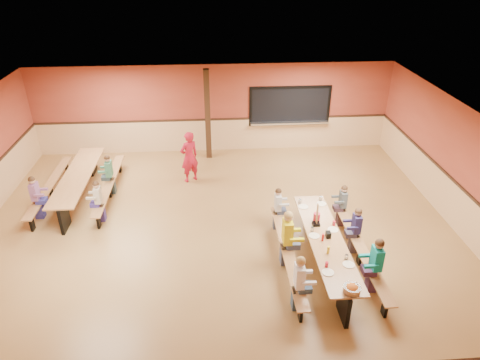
{
  "coord_description": "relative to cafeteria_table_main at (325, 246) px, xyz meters",
  "views": [
    {
      "loc": [
        -0.09,
        -8.84,
        6.33
      ],
      "look_at": [
        0.58,
        0.58,
        1.15
      ],
      "focal_mm": 32.0,
      "sensor_mm": 36.0,
      "label": 1
    }
  ],
  "objects": [
    {
      "name": "table_paddle",
      "position": [
        -0.1,
        0.52,
        0.35
      ],
      "size": [
        0.16,
        0.16,
        0.56
      ],
      "color": "black",
      "rests_on": "cafeteria_table_main"
    },
    {
      "name": "cafeteria_table_main",
      "position": [
        0.0,
        0.0,
        0.0
      ],
      "size": [
        1.91,
        3.7,
        0.74
      ],
      "color": "#99683D",
      "rests_on": "ground"
    },
    {
      "name": "chip_bowl",
      "position": [
        0.07,
        -1.65,
        0.29
      ],
      "size": [
        0.32,
        0.32,
        0.15
      ],
      "primitive_type": null,
      "color": "orange",
      "rests_on": "cafeteria_table_main"
    },
    {
      "name": "condiment_ketchup",
      "position": [
        -0.09,
        -0.07,
        0.3
      ],
      "size": [
        0.06,
        0.06,
        0.17
      ],
      "primitive_type": "cylinder",
      "color": "#B2140F",
      "rests_on": "cafeteria_table_main"
    },
    {
      "name": "seated_child_purple_sec",
      "position": [
        -7.01,
        2.45,
        0.07
      ],
      "size": [
        0.36,
        0.3,
        1.2
      ],
      "primitive_type": null,
      "color": "#82507C",
      "rests_on": "ground"
    },
    {
      "name": "room_envelope",
      "position": [
        -2.32,
        1.44,
        0.16
      ],
      "size": [
        12.04,
        10.04,
        3.02
      ],
      "color": "#963D2B",
      "rests_on": "ground"
    },
    {
      "name": "seated_child_navy_right",
      "position": [
        0.82,
        0.46,
        0.06
      ],
      "size": [
        0.35,
        0.28,
        1.17
      ],
      "primitive_type": null,
      "color": "#241F4E",
      "rests_on": "ground"
    },
    {
      "name": "seated_child_tan_sec",
      "position": [
        -5.36,
        2.19,
        0.04
      ],
      "size": [
        0.34,
        0.27,
        1.14
      ],
      "primitive_type": null,
      "color": "#B4A88E",
      "rests_on": "ground"
    },
    {
      "name": "condiment_mustard",
      "position": [
        -0.08,
        -0.5,
        0.3
      ],
      "size": [
        0.06,
        0.06,
        0.17
      ],
      "primitive_type": "cylinder",
      "color": "yellow",
      "rests_on": "cafeteria_table_main"
    },
    {
      "name": "ground",
      "position": [
        -2.32,
        1.44,
        -0.53
      ],
      "size": [
        12.0,
        12.0,
        0.0
      ],
      "primitive_type": "plane",
      "color": "olive",
      "rests_on": "ground"
    },
    {
      "name": "napkin_dispenser",
      "position": [
        0.06,
        0.04,
        0.28
      ],
      "size": [
        0.1,
        0.14,
        0.13
      ],
      "primitive_type": "cube",
      "color": "black",
      "rests_on": "cafeteria_table_main"
    },
    {
      "name": "place_settings",
      "position": [
        -0.0,
        0.0,
        0.27
      ],
      "size": [
        0.65,
        3.3,
        0.11
      ],
      "primitive_type": null,
      "color": "beige",
      "rests_on": "cafeteria_table_main"
    },
    {
      "name": "seated_child_teal_right",
      "position": [
        0.82,
        -0.83,
        0.11
      ],
      "size": [
        0.4,
        0.32,
        1.26
      ],
      "primitive_type": null,
      "color": "#0D8D8F",
      "rests_on": "ground"
    },
    {
      "name": "seated_child_char_right",
      "position": [
        0.82,
        1.55,
        0.04
      ],
      "size": [
        0.33,
        0.27,
        1.13
      ],
      "primitive_type": null,
      "color": "#434A4C",
      "rests_on": "ground"
    },
    {
      "name": "structural_post",
      "position": [
        -2.52,
        5.84,
        0.97
      ],
      "size": [
        0.18,
        0.18,
        3.0
      ],
      "primitive_type": "cube",
      "color": "black",
      "rests_on": "ground"
    },
    {
      "name": "seated_adult_yellow",
      "position": [
        -0.83,
        0.15,
        0.15
      ],
      "size": [
        0.43,
        0.36,
        1.34
      ],
      "primitive_type": null,
      "color": "yellow",
      "rests_on": "ground"
    },
    {
      "name": "standing_woman",
      "position": [
        -3.1,
        4.21,
        0.27
      ],
      "size": [
        0.7,
        0.63,
        1.6
      ],
      "primitive_type": "imported",
      "rotation": [
        0.0,
        0.0,
        3.7
      ],
      "color": "#AE132A",
      "rests_on": "ground"
    },
    {
      "name": "kitchen_pass_through",
      "position": [
        0.28,
        6.4,
        0.96
      ],
      "size": [
        2.78,
        0.28,
        1.38
      ],
      "color": "black",
      "rests_on": "ground"
    },
    {
      "name": "seated_child_green_sec",
      "position": [
        -5.36,
        3.63,
        0.06
      ],
      "size": [
        0.35,
        0.29,
        1.18
      ],
      "primitive_type": null,
      "color": "#3F7F60",
      "rests_on": "ground"
    },
    {
      "name": "punch_pitcher",
      "position": [
        -0.06,
        0.66,
        0.32
      ],
      "size": [
        0.16,
        0.16,
        0.22
      ],
      "primitive_type": "cylinder",
      "color": "#AF1727",
      "rests_on": "cafeteria_table_main"
    },
    {
      "name": "cafeteria_table_second",
      "position": [
        -6.18,
        3.41,
        0.0
      ],
      "size": [
        1.91,
        3.7,
        0.74
      ],
      "color": "#99683D",
      "rests_on": "ground"
    },
    {
      "name": "seated_child_grey_left",
      "position": [
        -0.83,
        1.53,
        0.04
      ],
      "size": [
        0.33,
        0.27,
        1.13
      ],
      "primitive_type": null,
      "color": "silver",
      "rests_on": "ground"
    },
    {
      "name": "seated_child_white_left",
      "position": [
        -0.83,
        -1.23,
        0.09
      ],
      "size": [
        0.38,
        0.31,
        1.23
      ],
      "primitive_type": null,
      "color": "white",
      "rests_on": "ground"
    }
  ]
}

